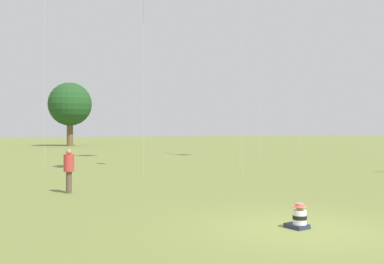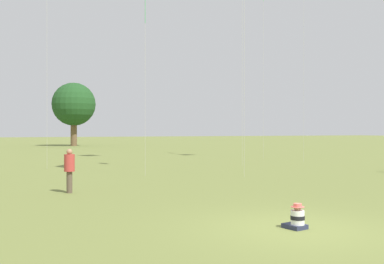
% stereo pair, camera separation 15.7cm
% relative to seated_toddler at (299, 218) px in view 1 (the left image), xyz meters
% --- Properties ---
extents(ground_plane, '(300.00, 300.00, 0.00)m').
position_rel_seated_toddler_xyz_m(ground_plane, '(-0.04, -0.03, -0.24)').
color(ground_plane, olive).
extents(seated_toddler, '(0.46, 0.53, 0.58)m').
position_rel_seated_toddler_xyz_m(seated_toddler, '(0.00, 0.00, 0.00)').
color(seated_toddler, '#282D47').
rests_on(seated_toddler, ground).
extents(person_standing_2, '(0.47, 0.47, 1.55)m').
position_rel_seated_toddler_xyz_m(person_standing_2, '(-3.72, 7.97, 0.68)').
color(person_standing_2, brown).
rests_on(person_standing_2, ground).
extents(distant_tree_1, '(6.11, 6.11, 9.00)m').
position_rel_seated_toddler_xyz_m(distant_tree_1, '(4.47, 56.84, 5.66)').
color(distant_tree_1, brown).
rests_on(distant_tree_1, ground).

